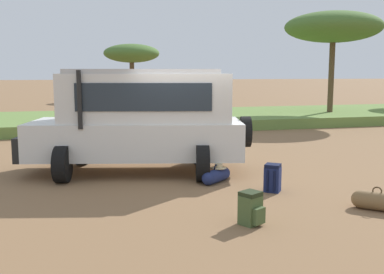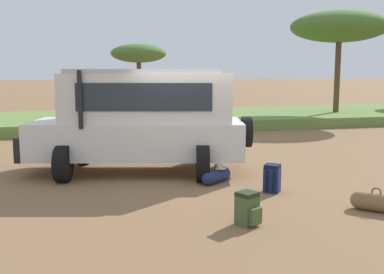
% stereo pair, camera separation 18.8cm
% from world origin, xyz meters
% --- Properties ---
extents(ground_plane, '(320.00, 320.00, 0.00)m').
position_xyz_m(ground_plane, '(0.00, 0.00, 0.00)').
color(ground_plane, olive).
extents(grass_bank, '(120.00, 7.00, 0.44)m').
position_xyz_m(grass_bank, '(0.00, 10.53, 0.22)').
color(grass_bank, olive).
rests_on(grass_bank, ground_plane).
extents(safari_vehicle, '(5.48, 3.45, 2.44)m').
position_xyz_m(safari_vehicle, '(-0.93, 0.48, 1.29)').
color(safari_vehicle, silver).
rests_on(safari_vehicle, ground_plane).
extents(backpack_beside_front_wheel, '(0.42, 0.44, 0.56)m').
position_xyz_m(backpack_beside_front_wheel, '(1.32, -1.97, 0.27)').
color(backpack_beside_front_wheel, navy).
rests_on(backpack_beside_front_wheel, ground_plane).
extents(backpack_cluster_center, '(0.40, 0.43, 0.53)m').
position_xyz_m(backpack_cluster_center, '(0.13, -3.70, 0.26)').
color(backpack_cluster_center, '#42562D').
rests_on(backpack_cluster_center, ground_plane).
extents(duffel_bag_low_black_case, '(0.77, 0.70, 0.40)m').
position_xyz_m(duffel_bag_low_black_case, '(0.48, -0.94, 0.15)').
color(duffel_bag_low_black_case, navy).
rests_on(duffel_bag_low_black_case, ground_plane).
extents(duffel_bag_soft_canvas, '(0.69, 0.69, 0.42)m').
position_xyz_m(duffel_bag_soft_canvas, '(2.52, -3.58, 0.16)').
color(duffel_bag_soft_canvas, brown).
rests_on(duffel_bag_soft_canvas, ground_plane).
extents(acacia_tree_left_mid, '(4.80, 4.35, 4.85)m').
position_xyz_m(acacia_tree_left_mid, '(2.81, 29.25, 4.02)').
color(acacia_tree_left_mid, brown).
rests_on(acacia_tree_left_mid, ground_plane).
extents(acacia_tree_centre_back, '(4.74, 4.48, 5.32)m').
position_xyz_m(acacia_tree_centre_back, '(9.98, 9.72, 4.55)').
color(acacia_tree_centre_back, brown).
rests_on(acacia_tree_centre_back, ground_plane).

